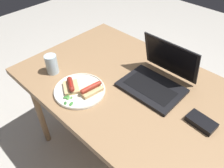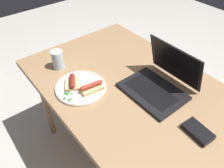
{
  "view_description": "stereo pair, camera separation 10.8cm",
  "coord_description": "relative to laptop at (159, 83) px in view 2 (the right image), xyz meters",
  "views": [
    {
      "loc": [
        0.53,
        -0.7,
        1.49
      ],
      "look_at": [
        -0.03,
        -0.12,
        0.77
      ],
      "focal_mm": 35.0,
      "sensor_mm": 36.0,
      "label": 1
    },
    {
      "loc": [
        0.6,
        -0.62,
        1.49
      ],
      "look_at": [
        -0.03,
        -0.12,
        0.77
      ],
      "focal_mm": 35.0,
      "sensor_mm": 36.0,
      "label": 2
    }
  ],
  "objects": [
    {
      "name": "sausage_toast_left",
      "position": [
        -0.29,
        -0.34,
        -0.01
      ],
      "size": [
        0.12,
        0.11,
        0.05
      ],
      "rotation": [
        0.0,
        0.0,
        5.76
      ],
      "color": "tan",
      "rests_on": "plate"
    },
    {
      "name": "plate",
      "position": [
        -0.26,
        -0.31,
        -0.03
      ],
      "size": [
        0.27,
        0.27,
        0.02
      ],
      "color": "silver",
      "rests_on": "desk"
    },
    {
      "name": "sausage_toast_middle",
      "position": [
        -0.2,
        -0.28,
        -0.01
      ],
      "size": [
        0.08,
        0.12,
        0.04
      ],
      "rotation": [
        0.0,
        0.0,
        4.57
      ],
      "color": "tan",
      "rests_on": "plate"
    },
    {
      "name": "desk",
      "position": [
        -0.09,
        -0.09,
        -0.1
      ],
      "size": [
        1.24,
        0.8,
        0.71
      ],
      "color": "#93704C",
      "rests_on": "ground_plane"
    },
    {
      "name": "laptop",
      "position": [
        0.0,
        0.0,
        0.0
      ],
      "size": [
        0.32,
        0.29,
        0.23
      ],
      "color": "black",
      "rests_on": "desk"
    },
    {
      "name": "external_drive",
      "position": [
        0.29,
        -0.08,
        -0.03
      ],
      "size": [
        0.13,
        0.08,
        0.03
      ],
      "rotation": [
        0.0,
        0.0,
        -0.08
      ],
      "color": "black",
      "rests_on": "desk"
    },
    {
      "name": "ground_plane",
      "position": [
        -0.09,
        -0.09,
        -0.75
      ],
      "size": [
        6.0,
        6.0,
        0.0
      ],
      "primitive_type": "plane",
      "color": "#B7B2A8"
    },
    {
      "name": "salad_pile",
      "position": [
        -0.24,
        -0.4,
        -0.03
      ],
      "size": [
        0.08,
        0.07,
        0.01
      ],
      "color": "#387A33",
      "rests_on": "plate"
    },
    {
      "name": "drinking_glass",
      "position": [
        -0.49,
        -0.31,
        0.01
      ],
      "size": [
        0.07,
        0.07,
        0.11
      ],
      "color": "silver",
      "rests_on": "desk"
    }
  ]
}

